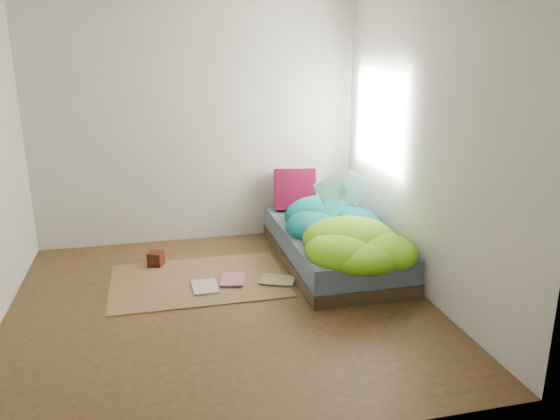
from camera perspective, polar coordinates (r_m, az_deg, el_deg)
The scene contains 12 objects.
ground at distance 4.71m, azimuth -6.04°, elevation -9.87°, with size 3.50×3.50×0.00m, color #412F19.
room_walls at distance 4.25m, azimuth -6.55°, elevation 10.20°, with size 3.54×3.54×2.62m.
bed at distance 5.55m, azimuth 5.51°, elevation -3.76°, with size 1.00×2.00×0.34m.
duvet at distance 5.24m, azimuth 6.38°, elevation -1.07°, with size 0.96×1.84×0.34m, color #086F7A, non-canonical shape.
rug at distance 5.19m, azimuth -8.51°, elevation -7.29°, with size 1.60×1.10×0.01m, color brown.
pillow_floral at distance 6.27m, azimuth 4.75°, elevation 0.89°, with size 0.52×0.32×0.12m, color beige.
pillow_magenta at distance 6.09m, azimuth 1.59°, elevation 2.14°, with size 0.46×0.14×0.46m, color #4A041C.
open_book at distance 5.51m, azimuth 6.56°, elevation 3.16°, with size 0.46×0.10×0.28m, color #297F2B, non-canonical shape.
wooden_box at distance 5.58m, azimuth -12.84°, elevation -4.98°, with size 0.13×0.13×0.13m, color #3A160D.
floor_book_a at distance 4.99m, azimuth -9.15°, elevation -8.09°, with size 0.23×0.31×0.02m, color white.
floor_book_b at distance 5.13m, azimuth -6.23°, elevation -7.26°, with size 0.22×0.30×0.03m, color #BF6E81.
floor_book_c at distance 4.99m, azimuth -0.47°, elevation -7.87°, with size 0.23×0.31×0.02m, color tan.
Camera 1 is at (-0.50, -4.19, 2.10)m, focal length 35.00 mm.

